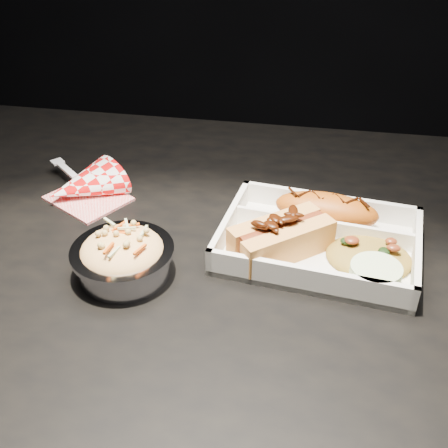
{
  "coord_description": "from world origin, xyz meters",
  "views": [
    {
      "loc": [
        0.14,
        -0.6,
        1.19
      ],
      "look_at": [
        0.04,
        -0.04,
        0.81
      ],
      "focal_mm": 45.0,
      "sensor_mm": 36.0,
      "label": 1
    }
  ],
  "objects_px": {
    "fried_pastry": "(326,210)",
    "food_tray": "(319,244)",
    "hotdog": "(281,236)",
    "napkin_fork": "(83,186)",
    "foil_coleslaw_cup": "(123,256)",
    "dining_table": "(202,293)"
  },
  "relations": [
    {
      "from": "fried_pastry",
      "to": "food_tray",
      "type": "bearing_deg",
      "value": -97.08
    },
    {
      "from": "food_tray",
      "to": "hotdog",
      "type": "xyz_separation_m",
      "value": [
        -0.05,
        -0.02,
        0.02
      ]
    },
    {
      "from": "food_tray",
      "to": "napkin_fork",
      "type": "xyz_separation_m",
      "value": [
        -0.36,
        0.08,
        0.01
      ]
    },
    {
      "from": "foil_coleslaw_cup",
      "to": "napkin_fork",
      "type": "height_order",
      "value": "napkin_fork"
    },
    {
      "from": "fried_pastry",
      "to": "napkin_fork",
      "type": "bearing_deg",
      "value": 175.95
    },
    {
      "from": "hotdog",
      "to": "fried_pastry",
      "type": "bearing_deg",
      "value": 14.5
    },
    {
      "from": "hotdog",
      "to": "foil_coleslaw_cup",
      "type": "relative_size",
      "value": 1.09
    },
    {
      "from": "food_tray",
      "to": "napkin_fork",
      "type": "relative_size",
      "value": 1.69
    },
    {
      "from": "dining_table",
      "to": "hotdog",
      "type": "distance_m",
      "value": 0.17
    },
    {
      "from": "foil_coleslaw_cup",
      "to": "napkin_fork",
      "type": "distance_m",
      "value": 0.21
    },
    {
      "from": "dining_table",
      "to": "foil_coleslaw_cup",
      "type": "bearing_deg",
      "value": -132.8
    },
    {
      "from": "foil_coleslaw_cup",
      "to": "fried_pastry",
      "type": "bearing_deg",
      "value": 31.14
    },
    {
      "from": "dining_table",
      "to": "hotdog",
      "type": "height_order",
      "value": "hotdog"
    },
    {
      "from": "dining_table",
      "to": "food_tray",
      "type": "relative_size",
      "value": 4.44
    },
    {
      "from": "fried_pastry",
      "to": "hotdog",
      "type": "xyz_separation_m",
      "value": [
        -0.05,
        -0.08,
        0.0
      ]
    },
    {
      "from": "dining_table",
      "to": "napkin_fork",
      "type": "distance_m",
      "value": 0.24
    },
    {
      "from": "foil_coleslaw_cup",
      "to": "food_tray",
      "type": "bearing_deg",
      "value": 21.21
    },
    {
      "from": "napkin_fork",
      "to": "hotdog",
      "type": "bearing_deg",
      "value": 23.74
    },
    {
      "from": "foil_coleslaw_cup",
      "to": "dining_table",
      "type": "bearing_deg",
      "value": 47.2
    },
    {
      "from": "dining_table",
      "to": "fried_pastry",
      "type": "bearing_deg",
      "value": 20.71
    },
    {
      "from": "fried_pastry",
      "to": "foil_coleslaw_cup",
      "type": "distance_m",
      "value": 0.28
    },
    {
      "from": "fried_pastry",
      "to": "napkin_fork",
      "type": "relative_size",
      "value": 0.88
    }
  ]
}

